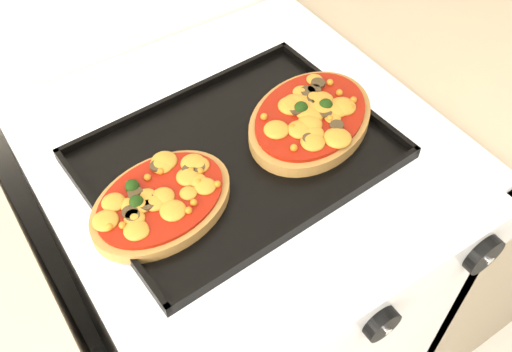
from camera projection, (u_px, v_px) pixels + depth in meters
stove at (246, 288)px, 1.21m from camera, size 0.60×0.60×0.91m
control_panel at (372, 312)px, 0.74m from camera, size 0.60×0.02×0.09m
knob_center at (382, 324)px, 0.73m from camera, size 0.05×0.02×0.05m
knob_right at (483, 255)px, 0.80m from camera, size 0.06×0.02×0.06m
baking_tray at (237, 154)px, 0.83m from camera, size 0.45×0.34×0.02m
pizza_left at (161, 201)px, 0.76m from camera, size 0.23×0.19×0.03m
pizza_right at (310, 118)px, 0.86m from camera, size 0.28×0.24×0.03m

